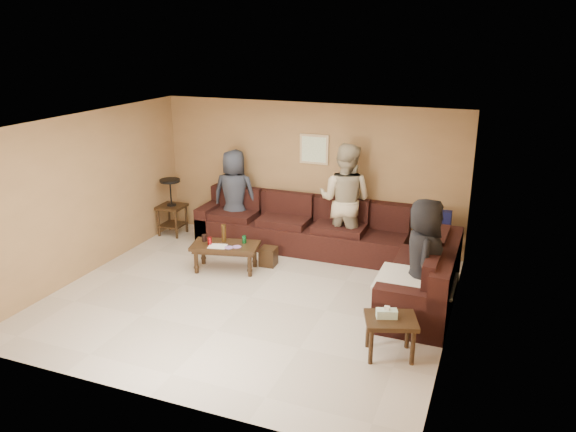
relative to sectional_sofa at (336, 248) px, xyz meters
The scene contains 10 objects.
room 2.18m from the sectional_sofa, 118.22° to the right, with size 5.60×5.50×2.50m.
sectional_sofa is the anchor object (origin of this frame).
coffee_table 1.77m from the sectional_sofa, 154.25° to the right, with size 1.14×0.75×0.72m.
end_table_left 3.32m from the sectional_sofa, behind, with size 0.48×0.48×1.06m.
side_table_right 2.68m from the sectional_sofa, 59.68° to the right, with size 0.72×0.65×0.63m.
waste_bin 1.10m from the sectional_sofa, 161.12° to the right, with size 0.25×0.25×0.30m, color #321F10.
wall_art 1.82m from the sectional_sofa, 126.63° to the left, with size 0.52×0.04×0.52m.
person_left 2.23m from the sectional_sofa, 164.43° to the left, with size 0.81×0.53×1.66m, color #2B2F3B.
person_middle 0.85m from the sectional_sofa, 92.64° to the left, with size 0.94×0.73×1.93m, color #BAAA8A.
person_right 1.99m from the sectional_sofa, 37.46° to the right, with size 0.80×0.52×1.63m, color black.
Camera 1 is at (3.17, -6.62, 3.64)m, focal length 35.00 mm.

